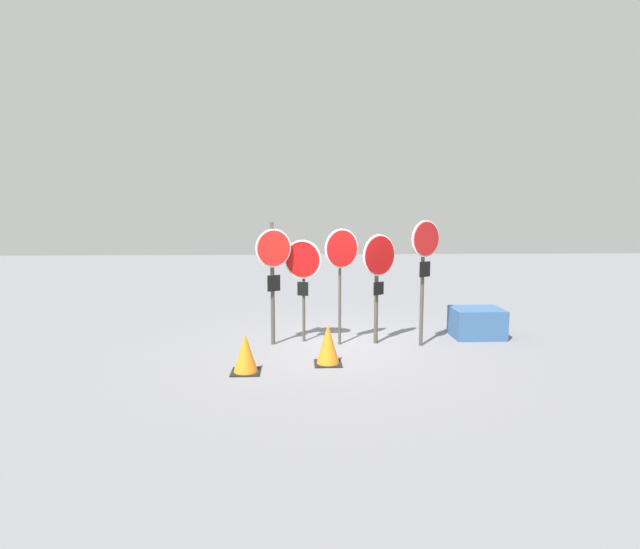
% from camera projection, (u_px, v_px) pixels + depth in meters
% --- Properties ---
extents(ground_plane, '(40.00, 40.00, 0.00)m').
position_uv_depth(ground_plane, '(341.00, 345.00, 9.60)').
color(ground_plane, slate).
extents(stop_sign_0, '(0.65, 0.36, 2.35)m').
position_uv_depth(stop_sign_0, '(273.00, 263.00, 9.42)').
color(stop_sign_0, '#474238').
rests_on(stop_sign_0, ground).
extents(stop_sign_1, '(0.71, 0.29, 2.01)m').
position_uv_depth(stop_sign_1, '(303.00, 267.00, 9.64)').
color(stop_sign_1, '#474238').
rests_on(stop_sign_1, ground).
extents(stop_sign_2, '(0.66, 0.40, 2.23)m').
position_uv_depth(stop_sign_2, '(341.00, 257.00, 9.39)').
color(stop_sign_2, '#474238').
rests_on(stop_sign_2, ground).
extents(stop_sign_3, '(0.67, 0.46, 2.12)m').
position_uv_depth(stop_sign_3, '(378.00, 268.00, 9.51)').
color(stop_sign_3, '#474238').
rests_on(stop_sign_3, ground).
extents(stop_sign_4, '(0.60, 0.38, 2.39)m').
position_uv_depth(stop_sign_4, '(425.00, 257.00, 9.31)').
color(stop_sign_4, '#474238').
rests_on(stop_sign_4, ground).
extents(traffic_cone_0, '(0.46, 0.46, 0.69)m').
position_uv_depth(traffic_cone_0, '(328.00, 344.00, 8.36)').
color(traffic_cone_0, black).
rests_on(traffic_cone_0, ground).
extents(traffic_cone_1, '(0.46, 0.46, 0.64)m').
position_uv_depth(traffic_cone_1, '(245.00, 353.00, 7.93)').
color(traffic_cone_1, black).
rests_on(traffic_cone_1, ground).
extents(storage_crate, '(1.00, 0.79, 0.60)m').
position_uv_depth(storage_crate, '(477.00, 323.00, 10.17)').
color(storage_crate, '#335684').
rests_on(storage_crate, ground).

